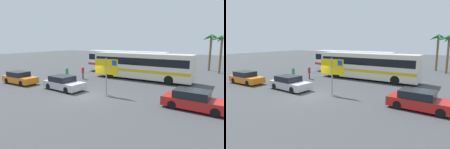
{
  "view_description": "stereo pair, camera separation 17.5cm",
  "coord_description": "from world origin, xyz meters",
  "views": [
    {
      "loc": [
        10.78,
        -12.51,
        4.62
      ],
      "look_at": [
        0.46,
        3.92,
        1.3
      ],
      "focal_mm": 31.54,
      "sensor_mm": 36.0,
      "label": 1
    },
    {
      "loc": [
        10.93,
        -12.42,
        4.62
      ],
      "look_at": [
        0.46,
        3.92,
        1.3
      ],
      "focal_mm": 31.54,
      "sensor_mm": 36.0,
      "label": 2
    }
  ],
  "objects": [
    {
      "name": "ground",
      "position": [
        0.0,
        0.0,
        0.0
      ],
      "size": [
        120.0,
        120.0,
        0.0
      ],
      "primitive_type": "plane",
      "color": "#424447"
    },
    {
      "name": "bus_front_coach",
      "position": [
        1.29,
        9.18,
        1.78
      ],
      "size": [
        11.93,
        2.51,
        3.17
      ],
      "color": "silver",
      "rests_on": "ground"
    },
    {
      "name": "bus_rear_coach",
      "position": [
        -2.43,
        12.3,
        1.78
      ],
      "size": [
        11.93,
        2.51,
        3.17
      ],
      "color": "white",
      "rests_on": "ground"
    },
    {
      "name": "ferry_sign",
      "position": [
        1.58,
        1.28,
        2.33
      ],
      "size": [
        2.2,
        0.21,
        3.2
      ],
      "rotation": [
        0.0,
        0.0,
        0.07
      ],
      "color": "gray",
      "rests_on": "ground"
    },
    {
      "name": "car_orange",
      "position": [
        -9.03,
        0.01,
        0.63
      ],
      "size": [
        4.15,
        1.72,
        1.32
      ],
      "rotation": [
        0.0,
        0.0,
        0.01
      ],
      "color": "orange",
      "rests_on": "ground"
    },
    {
      "name": "car_red",
      "position": [
        8.68,
        1.37,
        0.64
      ],
      "size": [
        4.39,
        1.94,
        1.32
      ],
      "rotation": [
        0.0,
        0.0,
        -0.05
      ],
      "color": "red",
      "rests_on": "ground"
    },
    {
      "name": "car_silver",
      "position": [
        -2.95,
        0.62,
        0.64
      ],
      "size": [
        4.25,
        2.16,
        1.32
      ],
      "rotation": [
        0.0,
        0.0,
        -0.08
      ],
      "color": "#B7BABF",
      "rests_on": "ground"
    },
    {
      "name": "pedestrian_by_bus",
      "position": [
        -4.86,
        5.68,
        0.93
      ],
      "size": [
        0.32,
        0.32,
        1.59
      ],
      "rotation": [
        0.0,
        0.0,
        3.98
      ],
      "color": "#2D2D33",
      "rests_on": "ground"
    },
    {
      "name": "pedestrian_crossing_lot",
      "position": [
        -5.44,
        3.58,
        1.0
      ],
      "size": [
        0.32,
        0.32,
        1.69
      ],
      "rotation": [
        0.0,
        0.0,
        5.0
      ],
      "color": "#4C4C51",
      "rests_on": "ground"
    },
    {
      "name": "palm_tree_seaside",
      "position": [
        8.99,
        19.33,
        4.41
      ],
      "size": [
        3.48,
        3.18,
        5.43
      ],
      "color": "brown",
      "rests_on": "ground"
    },
    {
      "name": "palm_tree_inland",
      "position": [
        7.38,
        21.47,
        4.53
      ],
      "size": [
        2.82,
        2.77,
        5.62
      ],
      "color": "brown",
      "rests_on": "ground"
    }
  ]
}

